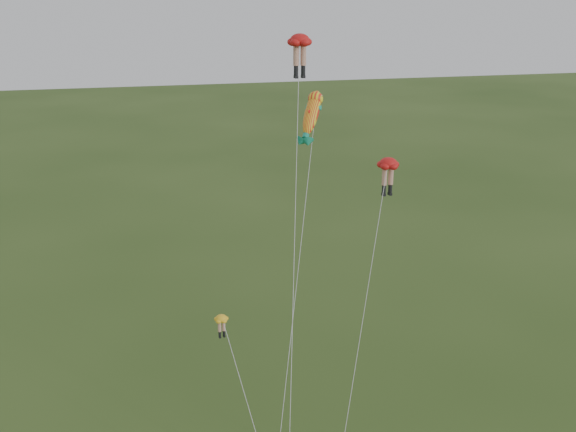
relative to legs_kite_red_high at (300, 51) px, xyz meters
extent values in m
ellipsoid|color=red|center=(0.05, 0.18, 0.57)|extent=(1.63, 1.63, 0.73)
cylinder|color=tan|center=(-0.17, 0.15, -0.29)|extent=(0.32, 0.32, 1.11)
cylinder|color=black|center=(-0.17, 0.15, -1.12)|extent=(0.25, 0.25, 0.55)
cube|color=black|center=(-0.17, 0.15, -1.48)|extent=(0.22, 0.34, 0.16)
cylinder|color=tan|center=(0.27, 0.21, -0.29)|extent=(0.32, 0.32, 1.11)
cylinder|color=black|center=(0.27, 0.21, -1.12)|extent=(0.25, 0.25, 0.55)
cube|color=black|center=(0.27, 0.21, -1.48)|extent=(0.22, 0.34, 0.16)
cylinder|color=silver|center=(-1.45, -5.08, -10.41)|extent=(3.03, 10.56, 22.68)
ellipsoid|color=red|center=(5.12, -1.44, -6.47)|extent=(1.51, 1.51, 0.69)
cylinder|color=tan|center=(4.91, -1.46, -7.28)|extent=(0.31, 0.31, 1.05)
cylinder|color=black|center=(4.91, -1.46, -8.07)|extent=(0.24, 0.24, 0.53)
cube|color=black|center=(4.91, -1.46, -8.40)|extent=(0.20, 0.32, 0.15)
cylinder|color=tan|center=(5.33, -1.41, -7.28)|extent=(0.31, 0.31, 1.05)
cylinder|color=black|center=(5.33, -1.41, -8.07)|extent=(0.24, 0.24, 0.53)
cube|color=black|center=(5.33, -1.41, -8.40)|extent=(0.20, 0.32, 0.15)
cylinder|color=silver|center=(2.55, -5.47, -13.94)|extent=(5.18, 8.11, 15.63)
ellipsoid|color=yellow|center=(-5.50, -4.92, -13.71)|extent=(0.97, 0.97, 0.41)
cylinder|color=tan|center=(-5.62, -4.95, -14.19)|extent=(0.18, 0.18, 0.62)
cylinder|color=black|center=(-5.62, -4.95, -14.66)|extent=(0.14, 0.14, 0.31)
cube|color=black|center=(-5.62, -4.95, -14.86)|extent=(0.14, 0.20, 0.09)
cylinder|color=tan|center=(-5.38, -4.90, -14.19)|extent=(0.18, 0.18, 0.62)
cylinder|color=black|center=(-5.38, -4.90, -14.66)|extent=(0.14, 0.14, 0.31)
cube|color=black|center=(-5.38, -4.90, -14.86)|extent=(0.14, 0.20, 0.09)
cylinder|color=silver|center=(-4.51, -8.96, -17.63)|extent=(2.01, 8.10, 8.25)
ellipsoid|color=yellow|center=(0.41, -1.36, -3.29)|extent=(2.16, 2.53, 2.77)
sphere|color=yellow|center=(0.41, -1.36, -3.29)|extent=(1.47, 1.55, 1.26)
cone|color=#158B69|center=(0.41, -1.36, -3.29)|extent=(1.28, 1.40, 1.17)
cone|color=#158B69|center=(0.41, -1.36, -3.29)|extent=(1.28, 1.40, 1.17)
cone|color=#158B69|center=(0.41, -1.36, -3.29)|extent=(0.72, 0.79, 0.66)
cone|color=#158B69|center=(0.41, -1.36, -3.29)|extent=(0.72, 0.79, 0.66)
cone|color=red|center=(0.41, -1.36, -3.29)|extent=(0.74, 0.80, 0.66)
cylinder|color=silver|center=(-1.54, -5.38, -12.52)|extent=(3.93, 8.09, 18.47)
camera|label=1|loc=(-8.63, -36.09, 3.46)|focal=40.00mm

